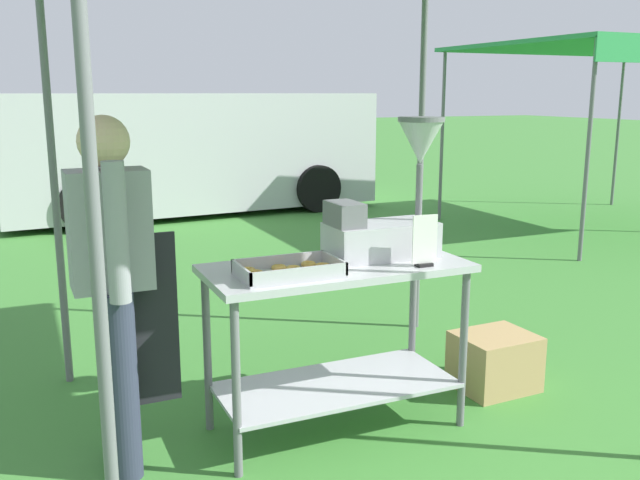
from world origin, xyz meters
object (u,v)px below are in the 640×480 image
(donut_fryer, at_px, (389,210))
(menu_sign, at_px, (425,244))
(van_silver, at_px, (189,151))
(vendor, at_px, (114,278))
(supply_crate, at_px, (495,361))
(donut_tray, at_px, (288,271))
(neighbour_tent, at_px, (617,51))
(donut_cart, at_px, (336,312))

(donut_fryer, height_order, menu_sign, donut_fryer)
(menu_sign, relative_size, van_silver, 0.05)
(vendor, bearing_deg, supply_crate, 0.32)
(donut_tray, height_order, neighbour_tent, neighbour_tent)
(supply_crate, bearing_deg, neighbour_tent, 38.15)
(vendor, bearing_deg, neighbour_tent, 28.00)
(van_silver, bearing_deg, donut_fryer, -95.03)
(donut_fryer, bearing_deg, neighbour_tent, 34.03)
(donut_cart, distance_m, neighbour_tent, 6.66)
(donut_cart, distance_m, donut_fryer, 0.59)
(menu_sign, relative_size, neighbour_tent, 0.08)
(donut_tray, relative_size, vendor, 0.29)
(neighbour_tent, bearing_deg, donut_tray, -147.81)
(donut_fryer, bearing_deg, menu_sign, -78.17)
(supply_crate, relative_size, van_silver, 0.08)
(supply_crate, height_order, van_silver, van_silver)
(donut_tray, height_order, vendor, vendor)
(supply_crate, bearing_deg, menu_sign, -158.49)
(donut_cart, height_order, vendor, vendor)
(donut_cart, distance_m, menu_sign, 0.56)
(donut_fryer, distance_m, neighbour_tent, 6.26)
(supply_crate, bearing_deg, donut_cart, -176.44)
(donut_tray, distance_m, van_silver, 7.18)
(neighbour_tent, bearing_deg, vendor, -152.00)
(supply_crate, relative_size, neighbour_tent, 0.13)
(menu_sign, bearing_deg, neighbour_tent, 36.24)
(donut_tray, relative_size, donut_fryer, 0.66)
(donut_fryer, xyz_separation_m, van_silver, (0.61, 6.92, -0.23))
(donut_cart, bearing_deg, menu_sign, -28.05)
(donut_fryer, relative_size, neighbour_tent, 0.21)
(donut_tray, relative_size, menu_sign, 1.84)
(donut_fryer, height_order, neighbour_tent, neighbour_tent)
(donut_cart, bearing_deg, neighbour_tent, 32.82)
(donut_cart, xyz_separation_m, vendor, (-1.06, 0.05, 0.28))
(menu_sign, bearing_deg, van_silver, 85.58)
(menu_sign, xyz_separation_m, supply_crate, (0.68, 0.27, -0.81))
(vendor, distance_m, supply_crate, 2.24)
(menu_sign, distance_m, van_silver, 7.20)
(donut_fryer, xyz_separation_m, vendor, (-1.38, -0.00, -0.21))
(menu_sign, distance_m, vendor, 1.46)
(donut_tray, distance_m, donut_fryer, 0.68)
(neighbour_tent, bearing_deg, menu_sign, -143.76)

